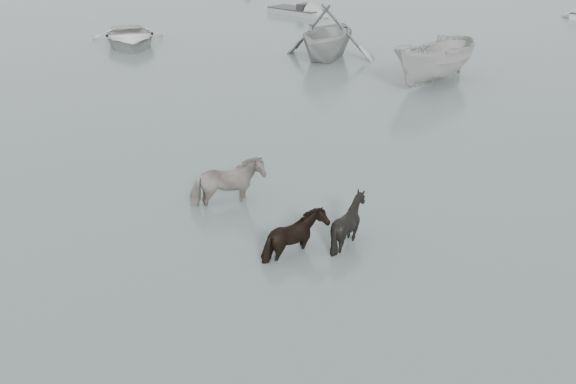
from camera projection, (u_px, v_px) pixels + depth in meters
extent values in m
plane|color=#54645F|center=(251.00, 243.00, 14.10)|extent=(140.00, 140.00, 0.00)
imported|color=black|center=(227.00, 175.00, 15.58)|extent=(1.99, 1.52, 1.53)
imported|color=black|center=(296.00, 228.00, 13.36)|extent=(1.44, 1.56, 1.30)
imported|color=black|center=(349.00, 216.00, 13.88)|extent=(1.49, 1.42, 1.29)
imported|color=silver|center=(129.00, 35.00, 32.81)|extent=(5.40, 6.24, 1.08)
imported|color=#9A9C9A|center=(328.00, 30.00, 29.73)|extent=(5.56, 6.05, 2.68)
imported|color=#A6A6A1|center=(435.00, 60.00, 25.87)|extent=(4.53, 5.02, 1.91)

